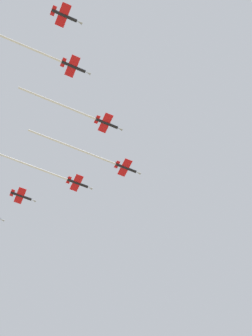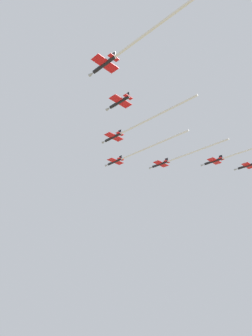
# 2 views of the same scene
# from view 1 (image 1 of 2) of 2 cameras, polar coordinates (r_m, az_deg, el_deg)

# --- Properties ---
(jet_lead) EXTENTS (21.39, 54.39, 2.81)m
(jet_lead) POSITION_cam_1_polar(r_m,az_deg,el_deg) (223.97, -3.39, 1.32)
(jet_lead) COLOR black
(jet_port_inner) EXTENTS (20.96, 53.13, 2.81)m
(jet_port_inner) POSITION_cam_1_polar(r_m,az_deg,el_deg) (232.35, -9.06, -0.64)
(jet_port_inner) COLOR black
(jet_starboard_inner) EXTENTS (18.95, 47.27, 2.81)m
(jet_starboard_inner) POSITION_cam_1_polar(r_m,az_deg,el_deg) (213.19, -5.18, 6.54)
(jet_starboard_inner) COLOR black
(jet_port_outer) EXTENTS (10.27, 13.44, 2.81)m
(jet_port_outer) POSITION_cam_1_polar(r_m,az_deg,el_deg) (241.89, -12.51, -3.35)
(jet_port_outer) COLOR black
(jet_starboard_outer) EXTENTS (20.01, 50.34, 2.81)m
(jet_starboard_outer) POSITION_cam_1_polar(r_m,az_deg,el_deg) (206.18, -9.73, 13.37)
(jet_starboard_outer) COLOR black
(jet_port_trail) EXTENTS (10.27, 13.44, 2.81)m
(jet_port_trail) POSITION_cam_1_polar(r_m,az_deg,el_deg) (200.58, -7.38, 17.80)
(jet_port_trail) COLOR black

